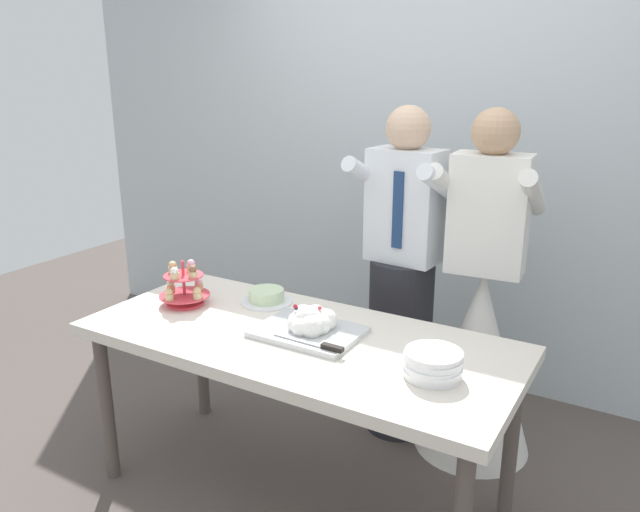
{
  "coord_description": "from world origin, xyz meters",
  "views": [
    {
      "loc": [
        1.26,
        -1.95,
        1.82
      ],
      "look_at": [
        0.02,
        0.15,
        1.07
      ],
      "focal_mm": 34.66,
      "sensor_mm": 36.0,
      "label": 1
    }
  ],
  "objects_px": {
    "main_cake_tray": "(310,325)",
    "round_cake": "(266,297)",
    "plate_stack": "(433,364)",
    "person_bride": "(479,338)",
    "dessert_table": "(298,351)",
    "cupcake_stand": "(184,287)",
    "person_groom": "(402,293)"
  },
  "relations": [
    {
      "from": "round_cake",
      "to": "person_groom",
      "type": "bearing_deg",
      "value": 47.48
    },
    {
      "from": "plate_stack",
      "to": "round_cake",
      "type": "relative_size",
      "value": 0.88
    },
    {
      "from": "dessert_table",
      "to": "plate_stack",
      "type": "xyz_separation_m",
      "value": [
        0.6,
        -0.06,
        0.12
      ]
    },
    {
      "from": "cupcake_stand",
      "to": "plate_stack",
      "type": "xyz_separation_m",
      "value": [
        1.23,
        -0.08,
        -0.03
      ]
    },
    {
      "from": "cupcake_stand",
      "to": "person_groom",
      "type": "xyz_separation_m",
      "value": [
        0.77,
        0.71,
        -0.11
      ]
    },
    {
      "from": "main_cake_tray",
      "to": "round_cake",
      "type": "height_order",
      "value": "main_cake_tray"
    },
    {
      "from": "person_groom",
      "to": "person_bride",
      "type": "bearing_deg",
      "value": 4.29
    },
    {
      "from": "dessert_table",
      "to": "main_cake_tray",
      "type": "bearing_deg",
      "value": 34.48
    },
    {
      "from": "dessert_table",
      "to": "cupcake_stand",
      "type": "bearing_deg",
      "value": 177.94
    },
    {
      "from": "dessert_table",
      "to": "person_bride",
      "type": "bearing_deg",
      "value": 54.89
    },
    {
      "from": "plate_stack",
      "to": "round_cake",
      "type": "bearing_deg",
      "value": 162.5
    },
    {
      "from": "plate_stack",
      "to": "person_groom",
      "type": "xyz_separation_m",
      "value": [
        -0.46,
        0.79,
        -0.08
      ]
    },
    {
      "from": "person_bride",
      "to": "main_cake_tray",
      "type": "bearing_deg",
      "value": -123.93
    },
    {
      "from": "main_cake_tray",
      "to": "plate_stack",
      "type": "relative_size",
      "value": 2.06
    },
    {
      "from": "cupcake_stand",
      "to": "round_cake",
      "type": "bearing_deg",
      "value": 33.76
    },
    {
      "from": "cupcake_stand",
      "to": "plate_stack",
      "type": "height_order",
      "value": "cupcake_stand"
    },
    {
      "from": "round_cake",
      "to": "main_cake_tray",
      "type": "bearing_deg",
      "value": -29.21
    },
    {
      "from": "cupcake_stand",
      "to": "person_bride",
      "type": "distance_m",
      "value": 1.41
    },
    {
      "from": "main_cake_tray",
      "to": "person_bride",
      "type": "xyz_separation_m",
      "value": [
        0.49,
        0.73,
        -0.24
      ]
    },
    {
      "from": "main_cake_tray",
      "to": "person_bride",
      "type": "distance_m",
      "value": 0.92
    },
    {
      "from": "main_cake_tray",
      "to": "plate_stack",
      "type": "xyz_separation_m",
      "value": [
        0.56,
        -0.09,
        0.01
      ]
    },
    {
      "from": "dessert_table",
      "to": "round_cake",
      "type": "height_order",
      "value": "round_cake"
    },
    {
      "from": "dessert_table",
      "to": "plate_stack",
      "type": "bearing_deg",
      "value": -5.61
    },
    {
      "from": "main_cake_tray",
      "to": "round_cake",
      "type": "bearing_deg",
      "value": 150.79
    },
    {
      "from": "main_cake_tray",
      "to": "person_bride",
      "type": "height_order",
      "value": "person_bride"
    },
    {
      "from": "person_bride",
      "to": "round_cake",
      "type": "bearing_deg",
      "value": -148.04
    },
    {
      "from": "round_cake",
      "to": "person_groom",
      "type": "height_order",
      "value": "person_groom"
    },
    {
      "from": "dessert_table",
      "to": "plate_stack",
      "type": "height_order",
      "value": "plate_stack"
    },
    {
      "from": "dessert_table",
      "to": "person_bride",
      "type": "relative_size",
      "value": 1.08
    },
    {
      "from": "round_cake",
      "to": "person_bride",
      "type": "distance_m",
      "value": 1.03
    },
    {
      "from": "main_cake_tray",
      "to": "round_cake",
      "type": "distance_m",
      "value": 0.41
    },
    {
      "from": "dessert_table",
      "to": "plate_stack",
      "type": "relative_size",
      "value": 8.5
    }
  ]
}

